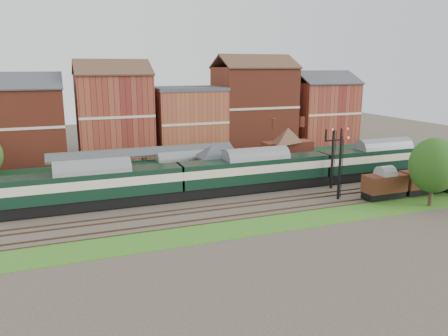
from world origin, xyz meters
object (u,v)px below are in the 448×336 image
object	(u,v)px
goods_van_a	(384,184)
semaphore_bracket	(333,155)
signal_box	(213,165)
platform_railcar	(182,169)
dmu_train	(256,171)

from	to	relation	value
goods_van_a	semaphore_bracket	bearing A→B (deg)	116.77
signal_box	semaphore_bracket	distance (m)	16.16
platform_railcar	signal_box	bearing A→B (deg)	-43.84
dmu_train	platform_railcar	size ratio (longest dim) A/B	3.71
semaphore_bracket	goods_van_a	bearing A→B (deg)	-63.23
semaphore_bracket	goods_van_a	xyz separation A→B (m)	(3.28, -6.50, -2.76)
signal_box	platform_railcar	size ratio (longest dim) A/B	0.36
signal_box	goods_van_a	distance (m)	22.08
semaphore_bracket	signal_box	bearing A→B (deg)	159.08
platform_railcar	dmu_train	bearing A→B (deg)	-38.14
dmu_train	goods_van_a	world-z (taller)	dmu_train
signal_box	semaphore_bracket	size ratio (longest dim) A/B	0.73
signal_box	dmu_train	bearing A→B (deg)	-33.59
dmu_train	goods_van_a	size ratio (longest dim) A/B	11.56
semaphore_bracket	dmu_train	distance (m)	10.61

